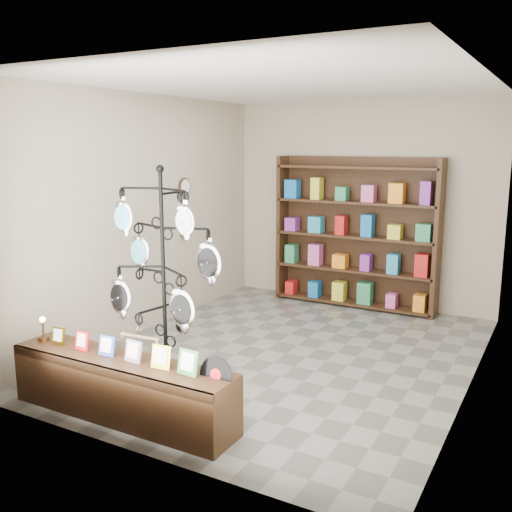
% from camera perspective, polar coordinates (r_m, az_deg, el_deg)
% --- Properties ---
extents(ground, '(5.00, 5.00, 0.00)m').
position_cam_1_polar(ground, '(6.70, 3.03, -9.71)').
color(ground, slate).
rests_on(ground, ground).
extents(room_envelope, '(5.00, 5.00, 5.00)m').
position_cam_1_polar(room_envelope, '(6.28, 3.21, 6.26)').
color(room_envelope, '#A99D88').
rests_on(room_envelope, ground).
extents(display_tree, '(1.13, 0.93, 2.20)m').
position_cam_1_polar(display_tree, '(5.31, -9.26, -1.09)').
color(display_tree, black).
rests_on(display_tree, ground).
extents(front_shelf, '(2.22, 0.45, 0.78)m').
position_cam_1_polar(front_shelf, '(5.29, -13.26, -12.69)').
color(front_shelf, black).
rests_on(front_shelf, ground).
extents(back_shelving, '(2.42, 0.36, 2.20)m').
position_cam_1_polar(back_shelving, '(8.49, 9.90, 1.83)').
color(back_shelving, black).
rests_on(back_shelving, ground).
extents(wall_clocks, '(0.03, 0.24, 0.84)m').
position_cam_1_polar(wall_clocks, '(8.01, -7.11, 4.76)').
color(wall_clocks, black).
rests_on(wall_clocks, ground).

